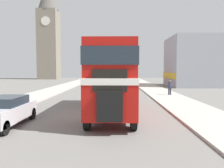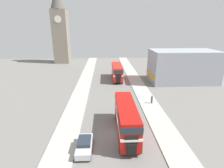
{
  "view_description": "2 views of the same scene",
  "coord_description": "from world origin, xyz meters",
  "px_view_note": "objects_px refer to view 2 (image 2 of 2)",
  "views": [
    {
      "loc": [
        1.56,
        -13.46,
        2.79
      ],
      "look_at": [
        1.29,
        0.45,
        1.86
      ],
      "focal_mm": 35.0,
      "sensor_mm": 36.0,
      "label": 1
    },
    {
      "loc": [
        -1.47,
        -19.94,
        13.79
      ],
      "look_at": [
        0.0,
        14.23,
        2.49
      ],
      "focal_mm": 28.0,
      "sensor_mm": 36.0,
      "label": 2
    }
  ],
  "objects_px": {
    "bus_distant": "(117,71)",
    "car_parked_near": "(84,145)",
    "church_tower": "(60,24)",
    "pedestrian_walking": "(152,99)",
    "double_decker_bus": "(126,117)"
  },
  "relations": [
    {
      "from": "car_parked_near",
      "to": "church_tower",
      "type": "distance_m",
      "value": 56.92
    },
    {
      "from": "double_decker_bus",
      "to": "car_parked_near",
      "type": "xyz_separation_m",
      "value": [
        -5.21,
        -3.33,
        -1.74
      ]
    },
    {
      "from": "double_decker_bus",
      "to": "bus_distant",
      "type": "relative_size",
      "value": 1.02
    },
    {
      "from": "double_decker_bus",
      "to": "pedestrian_walking",
      "type": "relative_size",
      "value": 6.38
    },
    {
      "from": "double_decker_bus",
      "to": "car_parked_near",
      "type": "bearing_deg",
      "value": -147.45
    },
    {
      "from": "bus_distant",
      "to": "pedestrian_walking",
      "type": "xyz_separation_m",
      "value": [
        5.37,
        -16.19,
        -1.41
      ]
    },
    {
      "from": "bus_distant",
      "to": "car_parked_near",
      "type": "xyz_separation_m",
      "value": [
        -5.77,
        -28.69,
        -1.66
      ]
    },
    {
      "from": "bus_distant",
      "to": "car_parked_near",
      "type": "bearing_deg",
      "value": -101.38
    },
    {
      "from": "double_decker_bus",
      "to": "pedestrian_walking",
      "type": "distance_m",
      "value": 11.03
    },
    {
      "from": "double_decker_bus",
      "to": "car_parked_near",
      "type": "relative_size",
      "value": 2.52
    },
    {
      "from": "car_parked_near",
      "to": "double_decker_bus",
      "type": "bearing_deg",
      "value": 32.55
    },
    {
      "from": "bus_distant",
      "to": "church_tower",
      "type": "relative_size",
      "value": 0.34
    },
    {
      "from": "pedestrian_walking",
      "to": "church_tower",
      "type": "distance_m",
      "value": 49.96
    },
    {
      "from": "car_parked_near",
      "to": "pedestrian_walking",
      "type": "bearing_deg",
      "value": 48.3
    },
    {
      "from": "bus_distant",
      "to": "church_tower",
      "type": "xyz_separation_m",
      "value": [
        -19.95,
        24.63,
        12.32
      ]
    }
  ]
}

